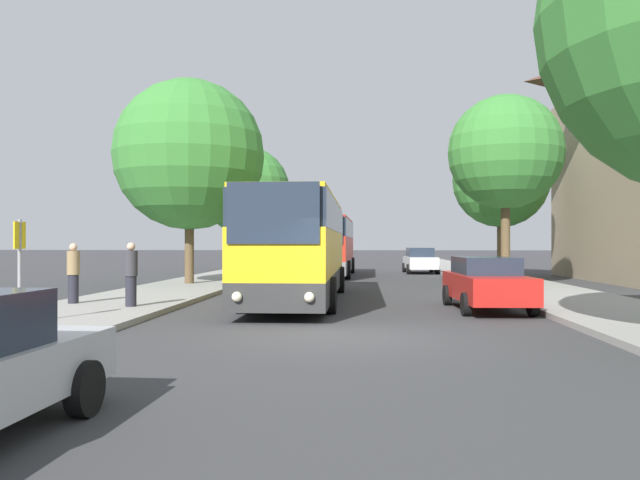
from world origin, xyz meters
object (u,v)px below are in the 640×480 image
(tree_left_near, at_px, (189,155))
(tree_left_far, at_px, (246,191))
(bus_stop_sign, at_px, (20,258))
(parked_car_right_near, at_px, (486,282))
(pedestrian_waiting_far, at_px, (131,274))
(tree_right_near, at_px, (501,180))
(bus_front, at_px, (299,247))
(tree_right_mid, at_px, (505,152))
(parked_car_right_far, at_px, (420,260))
(bus_middle, at_px, (329,245))
(pedestrian_waiting_near, at_px, (73,273))

(tree_left_near, distance_m, tree_left_far, 15.82)
(bus_stop_sign, height_order, tree_left_near, tree_left_near)
(parked_car_right_near, distance_m, pedestrian_waiting_far, 10.00)
(pedestrian_waiting_far, relative_size, tree_right_near, 0.22)
(bus_front, distance_m, bus_stop_sign, 9.01)
(parked_car_right_near, height_order, tree_left_near, tree_left_near)
(pedestrian_waiting_far, bearing_deg, bus_stop_sign, 68.45)
(tree_left_far, distance_m, tree_right_mid, 20.48)
(bus_stop_sign, bearing_deg, pedestrian_waiting_far, 73.39)
(parked_car_right_far, height_order, tree_left_near, tree_left_near)
(pedestrian_waiting_far, distance_m, tree_right_near, 23.49)
(bus_middle, distance_m, pedestrian_waiting_near, 19.48)
(parked_car_right_far, bearing_deg, tree_right_near, 129.65)
(parked_car_right_far, distance_m, tree_right_mid, 13.04)
(pedestrian_waiting_far, bearing_deg, bus_front, -146.43)
(bus_middle, distance_m, bus_stop_sign, 23.49)
(parked_car_right_far, bearing_deg, bus_front, 71.44)
(tree_left_near, distance_m, tree_right_mid, 13.92)
(bus_front, bearing_deg, tree_right_near, 56.78)
(pedestrian_waiting_near, height_order, tree_right_near, tree_right_near)
(bus_front, bearing_deg, tree_left_far, 105.18)
(parked_car_right_near, distance_m, parked_car_right_far, 21.69)
(parked_car_right_far, bearing_deg, bus_middle, 31.35)
(parked_car_right_near, bearing_deg, tree_right_mid, -107.70)
(tree_right_mid, bearing_deg, pedestrian_waiting_far, -138.96)
(bus_middle, xyz_separation_m, parked_car_right_far, (5.57, 3.68, -0.95))
(parked_car_right_far, height_order, tree_right_near, tree_right_near)
(tree_left_near, bearing_deg, pedestrian_waiting_near, -95.53)
(bus_stop_sign, bearing_deg, tree_right_mid, 46.90)
(bus_stop_sign, xyz_separation_m, tree_left_near, (-0.03, 13.58, 4.19))
(bus_front, relative_size, bus_middle, 1.08)
(pedestrian_waiting_near, height_order, tree_right_mid, tree_right_mid)
(parked_car_right_near, height_order, parked_car_right_far, parked_car_right_far)
(parked_car_right_far, xyz_separation_m, tree_right_mid, (2.66, -11.70, 5.09))
(bus_middle, relative_size, tree_left_far, 1.33)
(bus_front, bearing_deg, tree_right_mid, 42.40)
(bus_middle, bearing_deg, tree_right_near, -3.90)
(bus_front, height_order, parked_car_right_far, bus_front)
(pedestrian_waiting_near, xyz_separation_m, tree_right_near, (16.11, 17.50, 4.39))
(tree_right_near, distance_m, tree_right_mid, 7.33)
(bus_front, relative_size, parked_car_right_near, 2.61)
(bus_middle, distance_m, parked_car_right_far, 6.74)
(pedestrian_waiting_near, xyz_separation_m, pedestrian_waiting_far, (2.02, -0.77, 0.01))
(bus_front, xyz_separation_m, bus_stop_sign, (-5.46, -7.17, -0.22))
(tree_left_far, distance_m, tree_right_near, 17.38)
(bus_front, relative_size, parked_car_right_far, 2.88)
(parked_car_right_near, distance_m, bus_stop_sign, 12.06)
(bus_stop_sign, height_order, pedestrian_waiting_far, bus_stop_sign)
(bus_middle, height_order, parked_car_right_near, bus_middle)
(tree_left_far, xyz_separation_m, tree_right_near, (15.72, -7.41, -0.09))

